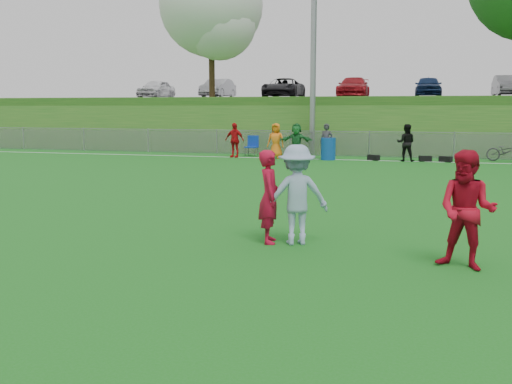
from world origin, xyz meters
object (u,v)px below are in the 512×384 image
(player_red_center, at_px, (467,210))
(bicycle, at_px, (507,151))
(player_blue, at_px, (297,195))
(player_red_left, at_px, (270,197))
(recycling_bin, at_px, (328,149))

(player_red_center, xyz_separation_m, bicycle, (3.41, 18.86, -0.44))
(player_blue, distance_m, bicycle, 18.98)
(player_blue, bearing_deg, player_red_center, 139.96)
(player_red_left, xyz_separation_m, bicycle, (6.69, 17.97, -0.37))
(player_red_left, relative_size, player_blue, 0.94)
(player_red_left, distance_m, recycling_bin, 16.88)
(player_red_left, xyz_separation_m, recycling_bin, (-1.28, 16.83, -0.33))
(player_blue, bearing_deg, bicycle, -130.81)
(bicycle, bearing_deg, player_blue, -177.34)
(player_red_center, bearing_deg, bicycle, 99.89)
(player_red_center, bearing_deg, recycling_bin, 124.56)
(player_red_left, relative_size, player_red_center, 0.93)
(recycling_bin, relative_size, bicycle, 0.57)
(player_red_center, relative_size, bicycle, 1.01)
(player_blue, height_order, recycling_bin, player_blue)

